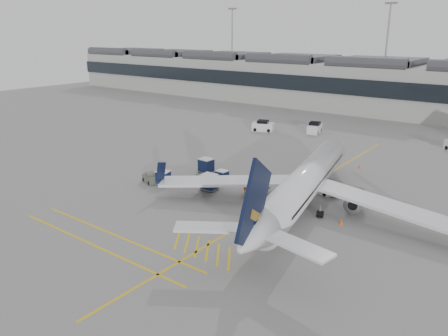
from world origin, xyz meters
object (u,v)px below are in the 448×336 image
Objects in this scene: ramp_agent_a at (246,186)px; pushback_tug at (151,178)px; baggage_cart_a at (209,182)px; belt_loader at (319,186)px; airliner_main at (304,184)px; ramp_agent_b at (211,183)px.

ramp_agent_a is 12.57m from pushback_tug.
baggage_cart_a is 0.75× the size of pushback_tug.
pushback_tug is at bearing -133.15° from belt_loader.
ramp_agent_a is at bearing -119.80° from belt_loader.
pushback_tug is (-7.71, -2.35, -0.49)m from baggage_cart_a.
airliner_main reaches higher than pushback_tug.
baggage_cart_a reaches higher than ramp_agent_a.
ramp_agent_a reaches higher than pushback_tug.
baggage_cart_a is at bearing 36.66° from pushback_tug.
baggage_cart_a is (-11.71, -1.82, -1.76)m from airliner_main.
baggage_cart_a is at bearing -171.52° from ramp_agent_a.
airliner_main is 17.94× the size of ramp_agent_b.
ramp_agent_a is (-6.59, -5.99, 0.30)m from belt_loader.
airliner_main reaches higher than ramp_agent_b.
airliner_main is 6.68× the size of belt_loader.
ramp_agent_a is 0.92× the size of ramp_agent_b.
pushback_tug is (-11.85, -4.20, -0.34)m from ramp_agent_a.
ramp_agent_b is 8.47m from pushback_tug.
ramp_agent_b is at bearing 34.86° from pushback_tug.
airliner_main is 7.81m from ramp_agent_a.
baggage_cart_a is at bearing 176.84° from airliner_main.
baggage_cart_a is at bearing -36.23° from ramp_agent_b.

